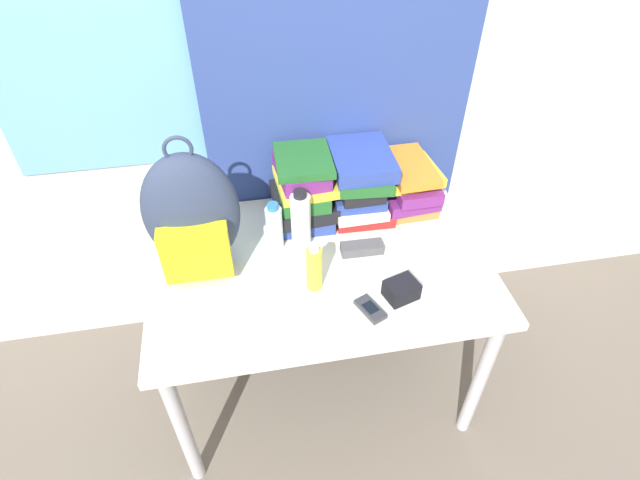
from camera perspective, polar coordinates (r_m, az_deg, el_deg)
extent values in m
plane|color=#665B51|center=(2.13, 2.10, -24.00)|extent=(12.00, 12.00, 0.00)
cube|color=beige|center=(1.86, -2.83, 20.05)|extent=(6.00, 0.05, 2.50)
cube|color=#66A3C6|center=(1.82, -18.48, 19.25)|extent=(1.10, 0.01, 0.80)
cube|color=navy|center=(1.84, 2.26, 19.74)|extent=(1.00, 0.04, 2.50)
cube|color=beige|center=(1.77, 0.00, -2.77)|extent=(1.18, 0.79, 0.03)
cylinder|color=#B2B2B7|center=(1.86, -15.42, -20.11)|extent=(0.05, 0.05, 0.69)
cylinder|color=#B2B2B7|center=(1.99, 17.81, -14.91)|extent=(0.05, 0.05, 0.69)
cylinder|color=#B2B2B7|center=(2.27, -15.06, -4.87)|extent=(0.05, 0.05, 0.69)
cylinder|color=#B2B2B7|center=(2.37, 11.30, -1.54)|extent=(0.05, 0.05, 0.69)
ellipsoid|color=#2D3851|center=(1.66, -14.45, 3.08)|extent=(0.31, 0.17, 0.44)
cube|color=#B2AD19|center=(1.64, -13.97, -1.46)|extent=(0.22, 0.06, 0.20)
torus|color=#2D3851|center=(1.53, -15.95, 9.94)|extent=(0.09, 0.01, 0.09)
cube|color=navy|center=(1.92, -2.04, 3.14)|extent=(0.22, 0.25, 0.05)
cube|color=black|center=(1.89, -1.90, 4.46)|extent=(0.23, 0.28, 0.06)
cube|color=#1E5623|center=(1.85, -2.01, 5.68)|extent=(0.17, 0.25, 0.05)
cube|color=yellow|center=(1.82, -1.57, 6.67)|extent=(0.23, 0.24, 0.03)
cube|color=#6B2370|center=(1.80, -2.15, 7.95)|extent=(0.19, 0.25, 0.06)
cube|color=#1E5623|center=(1.78, -1.91, 9.11)|extent=(0.20, 0.24, 0.03)
cube|color=red|center=(1.96, 4.71, 3.75)|extent=(0.23, 0.24, 0.05)
cube|color=silver|center=(1.92, 4.16, 4.52)|extent=(0.20, 0.26, 0.03)
cube|color=navy|center=(1.91, 4.11, 5.69)|extent=(0.19, 0.24, 0.05)
cube|color=black|center=(1.88, 4.30, 6.71)|extent=(0.16, 0.25, 0.04)
cube|color=#1E5623|center=(1.85, 4.85, 7.68)|extent=(0.21, 0.28, 0.04)
cube|color=navy|center=(1.84, 4.75, 9.20)|extent=(0.22, 0.28, 0.06)
cube|color=olive|center=(2.01, 9.82, 4.45)|extent=(0.20, 0.22, 0.05)
cube|color=#6B2370|center=(1.98, 9.71, 5.52)|extent=(0.22, 0.27, 0.05)
cube|color=#6B2370|center=(1.95, 10.49, 6.33)|extent=(0.17, 0.25, 0.05)
cube|color=yellow|center=(1.93, 10.11, 7.57)|extent=(0.23, 0.23, 0.04)
cube|color=orange|center=(1.91, 10.22, 8.24)|extent=(0.17, 0.28, 0.03)
cylinder|color=silver|center=(1.77, -5.22, 1.38)|extent=(0.06, 0.06, 0.17)
cylinder|color=#286BB7|center=(1.71, -5.42, 3.83)|extent=(0.04, 0.04, 0.02)
cylinder|color=white|center=(1.75, -2.21, 2.18)|extent=(0.07, 0.07, 0.21)
cylinder|color=black|center=(1.68, -2.31, 5.28)|extent=(0.05, 0.05, 0.02)
cylinder|color=yellow|center=(1.61, -0.67, -3.33)|extent=(0.05, 0.05, 0.16)
cylinder|color=white|center=(1.55, -0.70, -0.90)|extent=(0.03, 0.03, 0.02)
cube|color=#2D2D33|center=(1.60, 5.76, -7.86)|extent=(0.09, 0.12, 0.02)
cube|color=black|center=(1.60, 5.78, -7.67)|extent=(0.05, 0.06, 0.00)
cube|color=#47474C|center=(1.78, 4.79, -0.93)|extent=(0.15, 0.06, 0.04)
cube|color=black|center=(1.64, 9.28, -5.64)|extent=(0.12, 0.11, 0.06)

